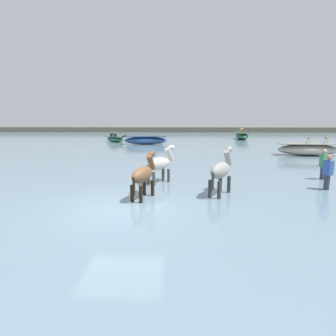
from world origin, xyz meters
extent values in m
plane|color=#756B56|center=(0.00, 0.00, 0.00)|extent=(120.00, 120.00, 0.00)
cube|color=slate|center=(0.00, 10.00, 0.16)|extent=(90.00, 90.00, 0.33)
ellipsoid|color=beige|center=(0.96, 3.30, 1.12)|extent=(1.15, 1.26, 0.51)
cylinder|color=#45423C|center=(1.12, 3.74, 0.43)|extent=(0.12, 0.12, 0.87)
cylinder|color=#45423C|center=(1.36, 3.55, 0.43)|extent=(0.12, 0.12, 0.87)
cylinder|color=#45423C|center=(0.55, 3.05, 0.43)|extent=(0.12, 0.12, 0.87)
cylinder|color=#45423C|center=(0.79, 2.86, 0.43)|extent=(0.12, 0.12, 0.87)
cylinder|color=beige|center=(1.38, 3.81, 1.44)|extent=(0.45, 0.49, 0.59)
ellipsoid|color=beige|center=(1.46, 3.91, 1.71)|extent=(0.42, 0.45, 0.22)
cylinder|color=#45423C|center=(0.57, 2.83, 0.89)|extent=(0.08, 0.08, 0.55)
ellipsoid|color=gray|center=(3.17, 1.54, 1.20)|extent=(1.08, 1.42, 0.54)
cylinder|color=#31312F|center=(3.26, 2.04, 0.46)|extent=(0.13, 0.13, 0.92)
cylinder|color=#31312F|center=(3.55, 1.88, 0.46)|extent=(0.13, 0.13, 0.92)
cylinder|color=#31312F|center=(2.79, 1.21, 0.46)|extent=(0.13, 0.13, 0.92)
cylinder|color=#31312F|center=(3.08, 1.05, 0.46)|extent=(0.13, 0.13, 0.92)
cylinder|color=gray|center=(3.52, 2.16, 1.54)|extent=(0.43, 0.54, 0.62)
ellipsoid|color=gray|center=(3.59, 2.28, 1.83)|extent=(0.40, 0.50, 0.23)
cylinder|color=#31312F|center=(2.85, 0.98, 0.95)|extent=(0.09, 0.09, 0.58)
ellipsoid|color=brown|center=(0.55, 1.02, 1.13)|extent=(0.85, 1.36, 0.51)
cylinder|color=black|center=(0.56, 1.49, 0.44)|extent=(0.12, 0.12, 0.87)
cylinder|color=black|center=(0.85, 1.39, 0.44)|extent=(0.12, 0.12, 0.87)
cylinder|color=black|center=(0.25, 0.64, 0.44)|extent=(0.12, 0.12, 0.87)
cylinder|color=black|center=(0.54, 0.54, 0.44)|extent=(0.12, 0.12, 0.87)
cylinder|color=brown|center=(0.78, 1.65, 1.45)|extent=(0.35, 0.51, 0.59)
ellipsoid|color=brown|center=(0.82, 1.77, 1.72)|extent=(0.32, 0.48, 0.22)
cylinder|color=black|center=(0.34, 0.44, 0.89)|extent=(0.08, 0.08, 0.55)
ellipsoid|color=#B2AD9E|center=(10.71, 11.79, 0.72)|extent=(4.14, 1.77, 0.78)
cube|color=slate|center=(10.71, 11.79, 1.12)|extent=(3.97, 1.70, 0.04)
cube|color=white|center=(11.84, 11.75, 1.29)|extent=(0.28, 0.20, 0.30)
sphere|color=#A37556|center=(11.84, 11.75, 1.53)|extent=(0.18, 0.18, 0.18)
cube|color=white|center=(10.71, 11.82, 1.29)|extent=(0.28, 0.20, 0.30)
sphere|color=#A37556|center=(10.71, 11.82, 1.53)|extent=(0.18, 0.18, 0.18)
ellipsoid|color=#28518E|center=(-1.13, 19.32, 0.68)|extent=(4.04, 1.37, 0.70)
cube|color=navy|center=(-1.13, 19.32, 1.05)|extent=(3.88, 1.32, 0.04)
cube|color=black|center=(-3.06, 19.27, 1.12)|extent=(0.12, 0.16, 0.18)
ellipsoid|color=#337556|center=(9.22, 25.48, 0.67)|extent=(1.38, 3.71, 0.70)
cube|color=#1E4634|center=(9.22, 25.48, 1.04)|extent=(1.33, 3.57, 0.04)
cube|color=gold|center=(9.35, 26.51, 1.21)|extent=(0.19, 0.27, 0.30)
sphere|color=beige|center=(9.35, 26.51, 1.45)|extent=(0.18, 0.18, 0.18)
cube|color=red|center=(9.29, 25.48, 1.21)|extent=(0.19, 0.27, 0.30)
sphere|color=beige|center=(9.29, 25.48, 1.45)|extent=(0.18, 0.18, 0.18)
ellipsoid|color=#337556|center=(-4.49, 21.70, 0.57)|extent=(2.53, 2.44, 0.49)
cube|color=#1E4634|center=(-4.49, 21.70, 0.84)|extent=(2.43, 2.34, 0.04)
cube|color=black|center=(-3.57, 20.84, 0.91)|extent=(0.20, 0.20, 0.18)
cube|color=#232328|center=(-4.97, 22.26, 1.01)|extent=(0.31, 0.31, 0.30)
sphere|color=#A37556|center=(-4.97, 22.26, 1.25)|extent=(0.18, 0.18, 0.18)
cube|color=#232328|center=(-4.48, 21.71, 1.01)|extent=(0.31, 0.31, 0.30)
sphere|color=#A37556|center=(-4.48, 21.71, 1.25)|extent=(0.18, 0.18, 0.18)
cylinder|color=#383842|center=(7.98, 4.18, 0.44)|extent=(0.20, 0.20, 0.88)
cube|color=#388E51|center=(7.98, 4.18, 1.15)|extent=(0.38, 0.34, 0.54)
sphere|color=tan|center=(7.98, 4.18, 1.53)|extent=(0.20, 0.20, 0.20)
cylinder|color=#383842|center=(7.27, 2.39, 0.44)|extent=(0.20, 0.20, 0.88)
cube|color=#3356A8|center=(7.27, 2.39, 1.15)|extent=(0.30, 0.37, 0.54)
sphere|color=#A37556|center=(7.27, 2.39, 1.53)|extent=(0.20, 0.20, 0.20)
cube|color=#605B4C|center=(0.00, 39.22, 0.56)|extent=(80.00, 2.40, 1.12)
camera|label=1|loc=(1.61, -8.46, 3.08)|focal=31.63mm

